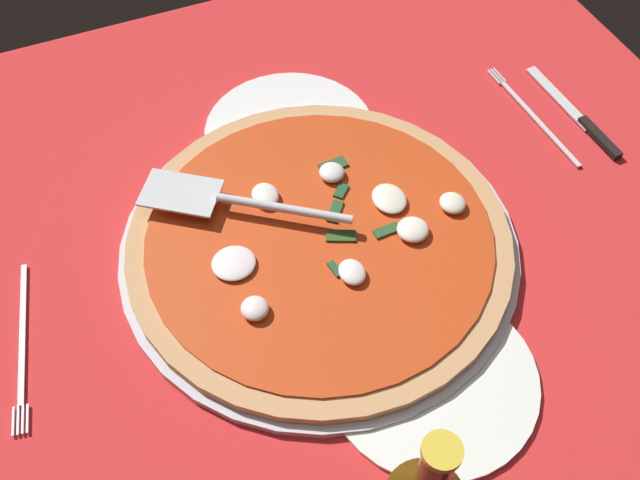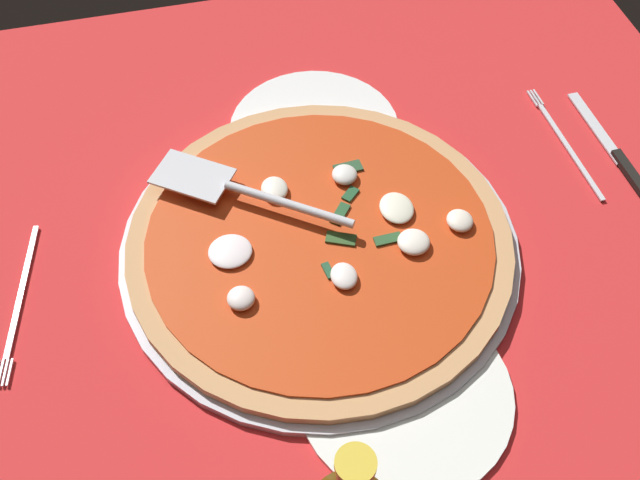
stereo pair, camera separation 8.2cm
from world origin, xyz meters
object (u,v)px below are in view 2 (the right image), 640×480
(dinner_plate_left, at_px, (405,394))
(pizza_server, at_px, (241,190))
(pizza, at_px, (321,241))
(place_setting_near, at_px, (589,149))
(dinner_plate_right, at_px, (314,129))

(dinner_plate_left, xyz_separation_m, pizza_server, (0.26, 0.11, 0.04))
(pizza, relative_size, pizza_server, 1.99)
(pizza_server, height_order, place_setting_near, pizza_server)
(dinner_plate_left, height_order, pizza_server, pizza_server)
(dinner_plate_right, bearing_deg, dinner_plate_left, -179.91)
(dinner_plate_right, xyz_separation_m, place_setting_near, (-0.11, -0.33, -0.00))
(place_setting_near, bearing_deg, pizza_server, 88.17)
(dinner_plate_left, xyz_separation_m, place_setting_near, (0.26, -0.33, -0.00))
(dinner_plate_left, distance_m, place_setting_near, 0.42)
(dinner_plate_left, height_order, pizza, pizza)
(dinner_plate_right, bearing_deg, pizza, 168.66)
(dinner_plate_left, xyz_separation_m, dinner_plate_right, (0.38, 0.00, 0.00))
(dinner_plate_left, bearing_deg, place_setting_near, -51.16)
(pizza_server, xyz_separation_m, place_setting_near, (-0.00, -0.44, -0.04))
(pizza, bearing_deg, dinner_plate_left, -168.64)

